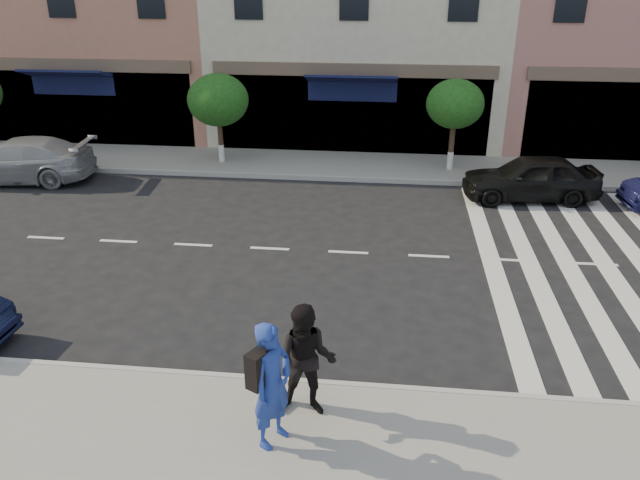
{
  "coord_description": "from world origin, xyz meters",
  "views": [
    {
      "loc": [
        0.88,
        -10.11,
        6.68
      ],
      "look_at": [
        -0.44,
        1.58,
        1.4
      ],
      "focal_mm": 35.0,
      "sensor_mm": 36.0,
      "label": 1
    }
  ],
  "objects": [
    {
      "name": "photographer",
      "position": [
        -0.62,
        -2.96,
        1.15
      ],
      "size": [
        0.77,
        0.87,
        1.99
      ],
      "primitive_type": "imported",
      "rotation": [
        0.0,
        0.0,
        1.08
      ],
      "color": "#203995",
      "rests_on": "sidewalk_near"
    },
    {
      "name": "walker",
      "position": [
        -0.21,
        -2.28,
        1.1
      ],
      "size": [
        0.93,
        0.73,
        1.9
      ],
      "primitive_type": "imported",
      "rotation": [
        0.0,
        0.0,
        0.02
      ],
      "color": "black",
      "rests_on": "sidewalk_near"
    },
    {
      "name": "car_far_mid",
      "position": [
        5.2,
        8.45,
        0.69
      ],
      "size": [
        4.16,
        1.98,
        1.37
      ],
      "primitive_type": "imported",
      "rotation": [
        0.0,
        0.0,
        -1.48
      ],
      "color": "black",
      "rests_on": "ground"
    },
    {
      "name": "car_far_left",
      "position": [
        -11.19,
        8.37,
        0.7
      ],
      "size": [
        5.01,
        2.4,
        1.41
      ],
      "primitive_type": "imported",
      "rotation": [
        0.0,
        0.0,
        -1.48
      ],
      "color": "#97989C",
      "rests_on": "ground"
    },
    {
      "name": "street_tree_c",
      "position": [
        3.0,
        10.8,
        2.36
      ],
      "size": [
        1.9,
        1.9,
        3.04
      ],
      "color": "#473323",
      "rests_on": "sidewalk_far"
    },
    {
      "name": "street_tree_wb",
      "position": [
        -5.0,
        10.8,
        2.31
      ],
      "size": [
        2.1,
        2.1,
        3.06
      ],
      "color": "#473323",
      "rests_on": "sidewalk_far"
    },
    {
      "name": "ground",
      "position": [
        0.0,
        0.0,
        0.0
      ],
      "size": [
        120.0,
        120.0,
        0.0
      ],
      "primitive_type": "plane",
      "color": "black",
      "rests_on": "ground"
    },
    {
      "name": "sidewalk_far",
      "position": [
        0.0,
        11.0,
        0.07
      ],
      "size": [
        60.0,
        3.0,
        0.15
      ],
      "primitive_type": "cube",
      "color": "gray",
      "rests_on": "ground"
    }
  ]
}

